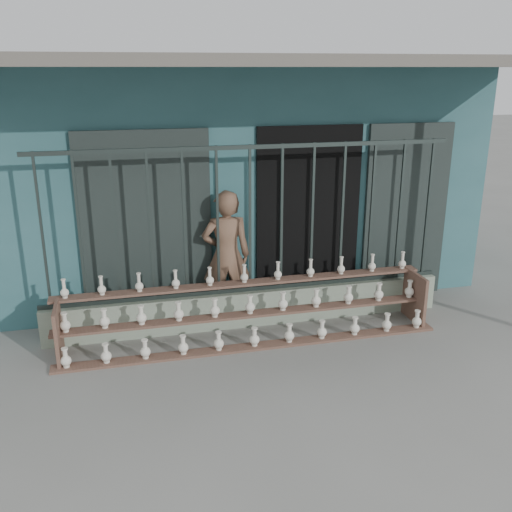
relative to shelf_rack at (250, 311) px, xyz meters
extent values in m
plane|color=slate|center=(0.11, -0.89, -0.36)|extent=(60.00, 60.00, 0.00)
cube|color=#2E5C61|center=(0.11, 3.41, 1.24)|extent=(7.00, 5.00, 3.20)
cube|color=black|center=(1.01, 0.93, 0.84)|extent=(1.40, 0.12, 2.40)
cube|color=black|center=(-1.09, 0.89, 0.84)|extent=(1.60, 0.08, 2.40)
cube|color=black|center=(2.41, 0.89, 0.84)|extent=(1.20, 0.08, 2.40)
cube|color=#59544C|center=(0.11, 0.31, 2.79)|extent=(7.40, 2.00, 0.12)
cube|color=gray|center=(0.11, 0.41, -0.13)|extent=(5.00, 0.20, 0.45)
cube|color=#283330|center=(-2.24, 0.41, 0.99)|extent=(0.03, 0.03, 1.80)
cube|color=#283330|center=(-1.85, 0.41, 0.99)|extent=(0.03, 0.03, 1.80)
cube|color=#283330|center=(-1.46, 0.41, 0.99)|extent=(0.03, 0.03, 1.80)
cube|color=#283330|center=(-1.07, 0.41, 0.99)|extent=(0.03, 0.03, 1.80)
cube|color=#283330|center=(-0.68, 0.41, 0.99)|extent=(0.03, 0.03, 1.80)
cube|color=#283330|center=(-0.29, 0.41, 0.99)|extent=(0.03, 0.03, 1.80)
cube|color=#283330|center=(0.11, 0.41, 0.99)|extent=(0.03, 0.03, 1.80)
cube|color=#283330|center=(0.50, 0.41, 0.99)|extent=(0.03, 0.03, 1.80)
cube|color=#283330|center=(0.89, 0.41, 0.99)|extent=(0.03, 0.03, 1.80)
cube|color=#283330|center=(1.28, 0.41, 0.99)|extent=(0.03, 0.03, 1.80)
cube|color=#283330|center=(1.67, 0.41, 0.99)|extent=(0.03, 0.03, 1.80)
cube|color=#283330|center=(2.06, 0.41, 0.99)|extent=(0.03, 0.03, 1.80)
cube|color=#283330|center=(2.46, 0.41, 0.99)|extent=(0.03, 0.03, 1.80)
cube|color=#283330|center=(0.11, 0.41, 1.86)|extent=(5.00, 0.04, 0.05)
cube|color=#283330|center=(0.11, 0.41, 0.12)|extent=(5.00, 0.04, 0.05)
cube|color=brown|center=(0.00, -0.24, -0.34)|extent=(4.50, 0.18, 0.03)
cube|color=brown|center=(0.00, 0.01, -0.04)|extent=(4.50, 0.18, 0.03)
cube|color=brown|center=(0.00, 0.26, 0.26)|extent=(4.50, 0.18, 0.03)
cube|color=brown|center=(-2.15, 0.01, -0.04)|extent=(0.04, 0.55, 0.64)
cube|color=brown|center=(2.15, 0.01, -0.04)|extent=(0.04, 0.55, 0.64)
imported|color=brown|center=(-0.14, 0.69, 0.48)|extent=(0.65, 0.45, 1.68)
camera|label=1|loc=(-1.40, -5.99, 2.72)|focal=40.00mm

